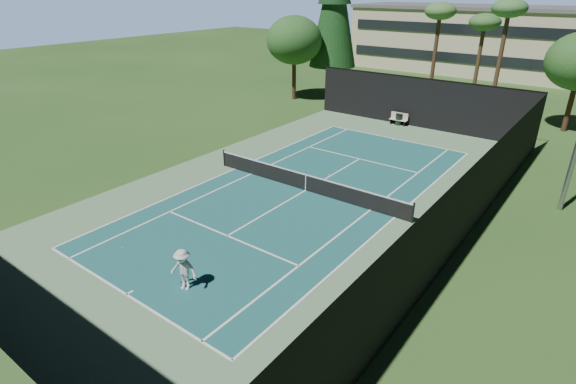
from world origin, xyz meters
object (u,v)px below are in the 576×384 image
object	(u,v)px
tennis_net	(306,182)
tennis_ball_d	(285,155)
tennis_ball_a	(123,248)
tennis_ball_b	(329,175)
park_bench	(399,118)
trash_bin	(399,119)
tennis_ball_c	(312,178)
player	(183,270)

from	to	relation	value
tennis_net	tennis_ball_d	xyz separation A→B (m)	(-4.43, 3.89, -0.53)
tennis_ball_a	tennis_ball_b	distance (m)	13.03
park_bench	trash_bin	size ratio (longest dim) A/B	1.59
tennis_ball_a	trash_bin	bearing A→B (deg)	86.46
tennis_net	trash_bin	xyz separation A→B (m)	(-1.37, 15.59, -0.08)
tennis_net	park_bench	bearing A→B (deg)	95.05
tennis_net	tennis_ball_c	world-z (taller)	tennis_net
tennis_ball_a	park_bench	distance (m)	25.68
tennis_net	tennis_ball_c	distance (m)	1.84
tennis_ball_b	tennis_ball_c	distance (m)	1.20
tennis_ball_a	tennis_ball_d	size ratio (longest dim) A/B	1.13
tennis_net	tennis_ball_d	bearing A→B (deg)	138.69
tennis_net	tennis_ball_a	xyz separation A→B (m)	(-2.95, -9.99, -0.52)
player	park_bench	xyz separation A→B (m)	(-2.87, 25.91, -0.33)
tennis_ball_c	tennis_ball_d	bearing A→B (deg)	149.38
tennis_ball_a	tennis_ball_c	world-z (taller)	tennis_ball_c
tennis_ball_c	tennis_ball_a	bearing A→B (deg)	-101.27
tennis_ball_d	park_bench	bearing A→B (deg)	75.46
player	tennis_ball_c	size ratio (longest dim) A/B	22.85
tennis_ball_d	park_bench	distance (m)	12.14
tennis_ball_d	player	bearing A→B (deg)	-67.31
trash_bin	player	bearing A→B (deg)	-83.69
player	tennis_ball_b	xyz separation A→B (m)	(-1.63, 13.00, -0.83)
tennis_net	trash_bin	distance (m)	15.65
trash_bin	tennis_ball_b	bearing A→B (deg)	-84.51
tennis_ball_c	trash_bin	world-z (taller)	trash_bin
player	tennis_ball_a	size ratio (longest dim) A/B	25.29
tennis_net	trash_bin	bearing A→B (deg)	95.02
tennis_net	tennis_ball_c	size ratio (longest dim) A/B	169.01
tennis_ball_d	trash_bin	distance (m)	12.10
tennis_ball_b	tennis_ball_d	size ratio (longest dim) A/B	1.26
tennis_ball_a	tennis_ball_d	distance (m)	13.96
tennis_ball_b	park_bench	distance (m)	12.97
player	trash_bin	size ratio (longest dim) A/B	1.85
tennis_net	player	xyz separation A→B (m)	(1.49, -10.27, 0.31)
tennis_ball_d	tennis_ball_a	bearing A→B (deg)	-83.93
player	tennis_ball_a	world-z (taller)	player
tennis_ball_a	trash_bin	xyz separation A→B (m)	(1.58, 25.58, 0.44)
tennis_ball_c	tennis_ball_d	distance (m)	4.41
player	trash_bin	xyz separation A→B (m)	(-2.86, 25.86, -0.39)
tennis_ball_c	trash_bin	distance (m)	13.97
park_bench	trash_bin	distance (m)	0.08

